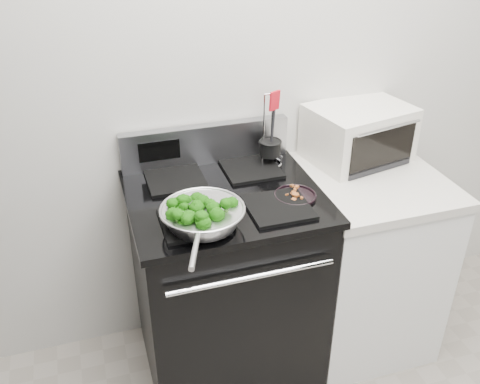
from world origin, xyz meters
name	(u,v)px	position (x,y,z in m)	size (l,w,h in m)	color
back_wall	(268,68)	(0.00, 1.75, 1.35)	(4.00, 0.02, 2.70)	beige
gas_range	(226,282)	(-0.30, 1.41, 0.49)	(0.79, 0.69, 1.13)	black
counter	(361,259)	(0.39, 1.41, 0.46)	(0.62, 0.68, 0.92)	white
skillet	(203,215)	(-0.44, 1.21, 1.00)	(0.32, 0.49, 0.07)	silver
broccoli_pile	(203,211)	(-0.44, 1.21, 1.02)	(0.25, 0.25, 0.09)	black
bacon_plate	(295,194)	(-0.03, 1.30, 0.97)	(0.17, 0.17, 0.04)	black
utensil_holder	(270,152)	(-0.03, 1.61, 1.01)	(0.11, 0.11, 0.35)	silver
toaster_oven	(358,133)	(0.40, 1.60, 1.05)	(0.50, 0.42, 0.25)	white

